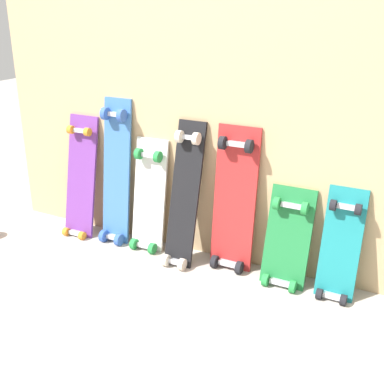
{
  "coord_description": "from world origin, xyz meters",
  "views": [
    {
      "loc": [
        1.11,
        -2.23,
        1.36
      ],
      "look_at": [
        0.0,
        -0.07,
        0.41
      ],
      "focal_mm": 46.27,
      "sensor_mm": 36.0,
      "label": 1
    }
  ],
  "objects_px": {
    "skateboard_purple": "(81,182)",
    "skateboard_black": "(184,201)",
    "skateboard_white": "(149,201)",
    "skateboard_green": "(287,244)",
    "skateboard_teal": "(340,251)",
    "skateboard_blue": "(116,177)",
    "skateboard_red": "(234,205)"
  },
  "relations": [
    {
      "from": "skateboard_blue",
      "to": "skateboard_black",
      "type": "xyz_separation_m",
      "value": [
        0.47,
        -0.05,
        -0.04
      ]
    },
    {
      "from": "skateboard_red",
      "to": "skateboard_teal",
      "type": "distance_m",
      "value": 0.58
    },
    {
      "from": "skateboard_blue",
      "to": "skateboard_black",
      "type": "distance_m",
      "value": 0.48
    },
    {
      "from": "skateboard_white",
      "to": "skateboard_green",
      "type": "distance_m",
      "value": 0.82
    },
    {
      "from": "skateboard_white",
      "to": "skateboard_green",
      "type": "height_order",
      "value": "skateboard_white"
    },
    {
      "from": "skateboard_green",
      "to": "skateboard_teal",
      "type": "xyz_separation_m",
      "value": [
        0.26,
        0.0,
        0.02
      ]
    },
    {
      "from": "skateboard_white",
      "to": "skateboard_red",
      "type": "distance_m",
      "value": 0.52
    },
    {
      "from": "skateboard_red",
      "to": "skateboard_white",
      "type": "bearing_deg",
      "value": -178.51
    },
    {
      "from": "skateboard_black",
      "to": "skateboard_green",
      "type": "distance_m",
      "value": 0.59
    },
    {
      "from": "skateboard_purple",
      "to": "skateboard_blue",
      "type": "distance_m",
      "value": 0.26
    },
    {
      "from": "skateboard_purple",
      "to": "skateboard_green",
      "type": "relative_size",
      "value": 1.42
    },
    {
      "from": "skateboard_white",
      "to": "skateboard_red",
      "type": "bearing_deg",
      "value": 1.49
    },
    {
      "from": "skateboard_purple",
      "to": "skateboard_black",
      "type": "distance_m",
      "value": 0.72
    },
    {
      "from": "skateboard_white",
      "to": "skateboard_teal",
      "type": "bearing_deg",
      "value": -0.79
    },
    {
      "from": "skateboard_white",
      "to": "skateboard_green",
      "type": "relative_size",
      "value": 1.26
    },
    {
      "from": "skateboard_purple",
      "to": "skateboard_red",
      "type": "height_order",
      "value": "skateboard_red"
    },
    {
      "from": "skateboard_black",
      "to": "skateboard_red",
      "type": "relative_size",
      "value": 1.01
    },
    {
      "from": "skateboard_purple",
      "to": "skateboard_green",
      "type": "bearing_deg",
      "value": 0.03
    },
    {
      "from": "skateboard_white",
      "to": "skateboard_red",
      "type": "xyz_separation_m",
      "value": [
        0.51,
        0.01,
        0.07
      ]
    },
    {
      "from": "skateboard_black",
      "to": "skateboard_red",
      "type": "bearing_deg",
      "value": 12.88
    },
    {
      "from": "skateboard_blue",
      "to": "skateboard_teal",
      "type": "xyz_separation_m",
      "value": [
        1.3,
        -0.01,
        -0.16
      ]
    },
    {
      "from": "skateboard_purple",
      "to": "skateboard_red",
      "type": "distance_m",
      "value": 0.99
    },
    {
      "from": "skateboard_green",
      "to": "skateboard_teal",
      "type": "bearing_deg",
      "value": 0.95
    },
    {
      "from": "skateboard_blue",
      "to": "skateboard_green",
      "type": "bearing_deg",
      "value": -1.03
    },
    {
      "from": "skateboard_black",
      "to": "skateboard_teal",
      "type": "distance_m",
      "value": 0.84
    },
    {
      "from": "skateboard_blue",
      "to": "skateboard_black",
      "type": "bearing_deg",
      "value": -5.64
    },
    {
      "from": "skateboard_blue",
      "to": "skateboard_red",
      "type": "distance_m",
      "value": 0.74
    },
    {
      "from": "skateboard_blue",
      "to": "skateboard_red",
      "type": "relative_size",
      "value": 1.09
    },
    {
      "from": "skateboard_red",
      "to": "skateboard_teal",
      "type": "bearing_deg",
      "value": -2.88
    },
    {
      "from": "skateboard_blue",
      "to": "skateboard_white",
      "type": "bearing_deg",
      "value": 0.11
    },
    {
      "from": "skateboard_blue",
      "to": "skateboard_teal",
      "type": "distance_m",
      "value": 1.31
    },
    {
      "from": "skateboard_white",
      "to": "skateboard_teal",
      "type": "xyz_separation_m",
      "value": [
        1.08,
        -0.01,
        -0.06
      ]
    }
  ]
}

